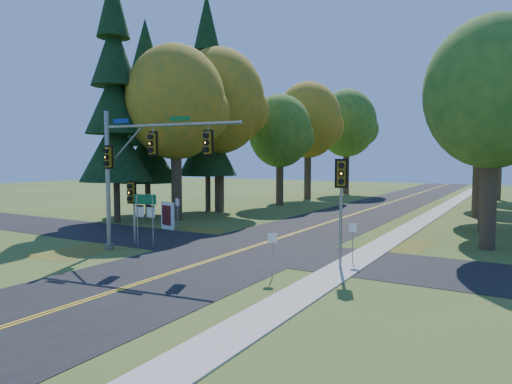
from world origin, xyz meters
The scene contains 30 objects.
ground centered at (0.00, 0.00, 0.00)m, with size 160.00×160.00×0.00m, color #39551E.
road_main centered at (0.00, 0.00, 0.01)m, with size 8.00×160.00×0.02m, color black.
road_cross centered at (0.00, 2.00, 0.01)m, with size 60.00×6.00×0.02m, color black.
centerline_left centered at (-0.10, 0.00, 0.03)m, with size 0.10×160.00×0.01m, color gold.
centerline_right centered at (0.10, 0.00, 0.03)m, with size 0.10×160.00×0.01m, color gold.
sidewalk_east centered at (6.20, 0.00, 0.03)m, with size 1.60×160.00×0.06m, color #9E998E.
leaf_patch_w_near centered at (-6.50, 4.00, 0.01)m, with size 4.00×6.00×0.00m, color brown.
leaf_patch_e centered at (6.80, 6.00, 0.01)m, with size 3.50×8.00×0.00m, color brown.
leaf_patch_w_far centered at (-7.50, -3.00, 0.01)m, with size 3.00×5.00×0.00m, color brown.
tree_w_a centered at (-11.13, 9.38, 9.49)m, with size 8.00×8.00×14.15m.
tree_e_a centered at (11.57, 8.77, 8.53)m, with size 7.20×7.20×12.73m.
tree_w_b centered at (-11.72, 16.29, 10.37)m, with size 8.60×8.60×15.38m.
tree_e_b centered at (10.97, 15.58, 8.90)m, with size 7.60×7.60×13.33m.
tree_w_c centered at (-9.54, 24.47, 7.94)m, with size 6.80×6.80×11.91m.
tree_e_c centered at (9.88, 23.69, 10.66)m, with size 8.80×8.80×15.79m.
tree_w_d centered at (-10.13, 33.18, 9.78)m, with size 8.20×8.20×14.56m.
tree_e_d centered at (9.26, 32.87, 8.24)m, with size 7.00×7.00×12.32m.
tree_w_e centered at (-8.92, 44.09, 10.07)m, with size 8.40×8.40×14.97m.
tree_e_e centered at (10.47, 43.58, 9.19)m, with size 7.80×7.80×13.74m.
pine_a centered at (-14.50, 6.00, 9.18)m, with size 5.60×5.60×19.48m.
pine_b centered at (-16.00, 11.00, 8.16)m, with size 5.60×5.60×17.31m.
pine_c centered at (-13.00, 16.00, 9.69)m, with size 5.60×5.60×20.56m.
traffic_mast centered at (-4.40, -1.79, 4.86)m, with size 8.29×1.57×7.56m.
east_signal_pole centered at (6.06, 0.24, 3.78)m, with size 0.56×0.67×4.99m.
ped_signal_pole centered at (-6.47, -0.22, 2.77)m, with size 0.57×0.68×3.72m.
route_sign_cluster centered at (-5.16, -0.52, 2.17)m, with size 1.42×0.29×3.08m.
info_kiosk centered at (-8.51, 5.13, 0.97)m, with size 1.40×0.57×1.94m.
reg_sign_e_north centered at (6.22, 1.49, 1.37)m, with size 0.38×0.08×2.00m.
reg_sign_e_south centered at (4.20, -2.80, 1.34)m, with size 0.35×0.18×1.96m.
reg_sign_w centered at (-7.22, 4.68, 1.62)m, with size 0.44×0.17×2.36m.
Camera 1 is at (13.11, -19.31, 4.96)m, focal length 32.00 mm.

